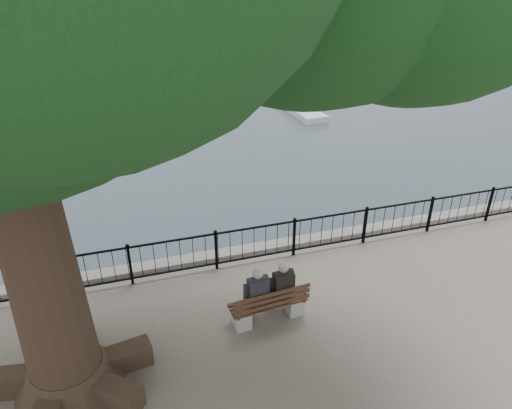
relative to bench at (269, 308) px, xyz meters
name	(u,v)px	position (x,y,z in m)	size (l,w,h in m)	color
harbor	(250,267)	(0.39, 2.60, -0.80)	(260.00, 260.00, 1.20)	slate
railing	(256,242)	(0.39, 2.10, 0.26)	(22.06, 0.06, 1.00)	black
bench	(269,308)	(0.00, 0.00, 0.00)	(1.66, 0.61, 0.86)	gray
person_left	(255,295)	(-0.26, 0.07, 0.33)	(0.41, 0.69, 1.36)	black
person_right	(280,289)	(0.28, 0.12, 0.33)	(0.41, 0.69, 1.36)	black
lion_monument	(147,22)	(2.39, 49.53, 1.01)	(6.24, 6.24, 9.15)	slate
sailboat_b	(79,113)	(-4.41, 19.89, -0.95)	(1.73, 5.56, 12.06)	silver
sailboat_c	(300,107)	(7.92, 17.43, -0.98)	(1.50, 4.90, 10.23)	silver
sailboat_d	(295,69)	(12.01, 28.44, -1.02)	(3.49, 5.56, 8.86)	silver
sailboat_f	(153,74)	(0.70, 29.63, -0.97)	(1.99, 5.41, 11.12)	silver
sailboat_g	(249,58)	(9.93, 34.58, -0.97)	(1.88, 6.07, 11.87)	silver
sailboat_h	(70,64)	(-5.58, 36.10, -0.97)	(3.37, 5.43, 11.14)	silver
sailboat_j	(184,78)	(2.78, 27.58, -0.99)	(1.51, 4.80, 9.86)	silver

